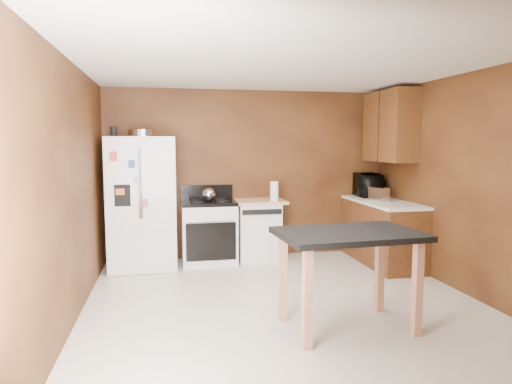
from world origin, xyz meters
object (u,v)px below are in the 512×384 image
object	(u,v)px
pen_cup	(114,132)
dishwasher	(258,230)
roasting_pan	(142,133)
refrigerator	(142,203)
toaster	(379,194)
island	(348,246)
gas_range	(209,231)
green_canister	(274,196)
paper_towel	(274,191)
kettle	(209,194)
microwave	(367,186)

from	to	relation	value
pen_cup	dishwasher	size ratio (longest dim) A/B	0.15
roasting_pan	refrigerator	size ratio (longest dim) A/B	0.21
toaster	island	distance (m)	2.53
pen_cup	dishwasher	distance (m)	2.43
roasting_pan	gas_range	bearing A→B (deg)	4.53
pen_cup	refrigerator	distance (m)	1.03
green_canister	island	xyz separation A→B (m)	(0.05, -2.68, -0.17)
paper_towel	island	bearing A→B (deg)	-87.49
kettle	green_canister	bearing A→B (deg)	8.27
dishwasher	refrigerator	bearing A→B (deg)	-177.01
green_canister	dishwasher	bearing A→B (deg)	-165.31
paper_towel	green_canister	world-z (taller)	paper_towel
toaster	dishwasher	bearing A→B (deg)	145.36
gas_range	microwave	bearing A→B (deg)	2.57
gas_range	island	distance (m)	2.80
refrigerator	kettle	bearing A→B (deg)	0.74
toaster	dishwasher	distance (m)	1.81
refrigerator	dishwasher	size ratio (longest dim) A/B	2.02
roasting_pan	kettle	distance (m)	1.23
roasting_pan	island	size ratio (longest dim) A/B	0.29
kettle	green_canister	xyz separation A→B (m)	(0.99, 0.14, -0.05)
island	gas_range	bearing A→B (deg)	111.94
roasting_pan	refrigerator	world-z (taller)	roasting_pan
roasting_pan	island	bearing A→B (deg)	-52.46
roasting_pan	green_canister	bearing A→B (deg)	5.02
pen_cup	dishwasher	bearing A→B (deg)	6.40
green_canister	gas_range	size ratio (longest dim) A/B	0.10
gas_range	dishwasher	distance (m)	0.72
pen_cup	gas_range	world-z (taller)	pen_cup
roasting_pan	gas_range	size ratio (longest dim) A/B	0.34
pen_cup	toaster	xyz separation A→B (m)	(3.63, -0.25, -0.87)
green_canister	kettle	bearing A→B (deg)	-171.73
toaster	roasting_pan	bearing A→B (deg)	154.63
kettle	gas_range	size ratio (longest dim) A/B	0.17
microwave	island	size ratio (longest dim) A/B	0.44
refrigerator	gas_range	world-z (taller)	refrigerator
kettle	gas_range	distance (m)	0.54
microwave	roasting_pan	bearing A→B (deg)	97.28
paper_towel	microwave	size ratio (longest dim) A/B	0.48
roasting_pan	microwave	size ratio (longest dim) A/B	0.65
dishwasher	island	xyz separation A→B (m)	(0.32, -2.61, 0.32)
microwave	gas_range	world-z (taller)	microwave
kettle	microwave	size ratio (longest dim) A/B	0.33
microwave	dishwasher	world-z (taller)	microwave
roasting_pan	toaster	size ratio (longest dim) A/B	1.46
microwave	island	xyz separation A→B (m)	(-1.42, -2.69, -0.29)
refrigerator	paper_towel	bearing A→B (deg)	-1.85
pen_cup	gas_range	xyz separation A→B (m)	(1.24, 0.20, -1.40)
pen_cup	toaster	world-z (taller)	pen_cup
kettle	paper_towel	distance (m)	0.93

